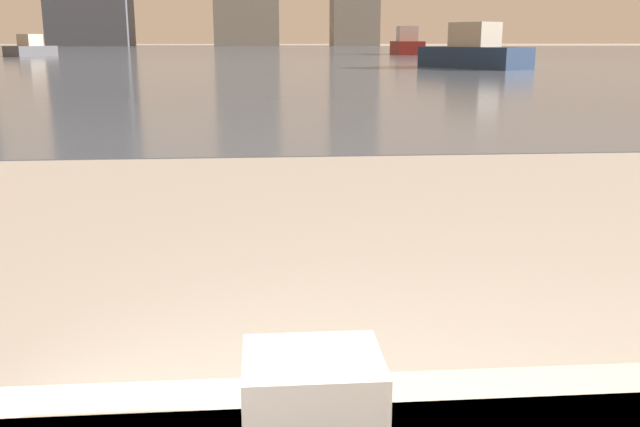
# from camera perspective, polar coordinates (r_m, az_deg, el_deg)

# --- Properties ---
(towel_stack) EXTENTS (0.23, 0.20, 0.16)m
(towel_stack) POSITION_cam_1_polar(r_m,az_deg,el_deg) (1.22, -0.59, -14.74)
(towel_stack) COLOR white
(towel_stack) RESTS_ON bathtub
(harbor_water) EXTENTS (180.00, 110.00, 0.01)m
(harbor_water) POSITION_cam_1_polar(r_m,az_deg,el_deg) (62.25, -4.73, 12.71)
(harbor_water) COLOR slate
(harbor_water) RESTS_ON ground_plane
(harbor_boat_0) EXTENTS (3.86, 4.99, 1.80)m
(harbor_boat_0) POSITION_cam_1_polar(r_m,az_deg,el_deg) (30.09, 12.20, 12.51)
(harbor_boat_0) COLOR navy
(harbor_boat_0) RESTS_ON harbor_water
(harbor_boat_2) EXTENTS (2.20, 5.60, 2.06)m
(harbor_boat_2) POSITION_cam_1_polar(r_m,az_deg,el_deg) (55.33, 6.96, 13.28)
(harbor_boat_2) COLOR maroon
(harbor_boat_2) RESTS_ON harbor_water
(harbor_boat_3) EXTENTS (2.74, 4.08, 1.45)m
(harbor_boat_3) POSITION_cam_1_polar(r_m,az_deg,el_deg) (53.02, -22.13, 12.13)
(harbor_boat_3) COLOR #4C4C51
(harbor_boat_3) RESTS_ON harbor_water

